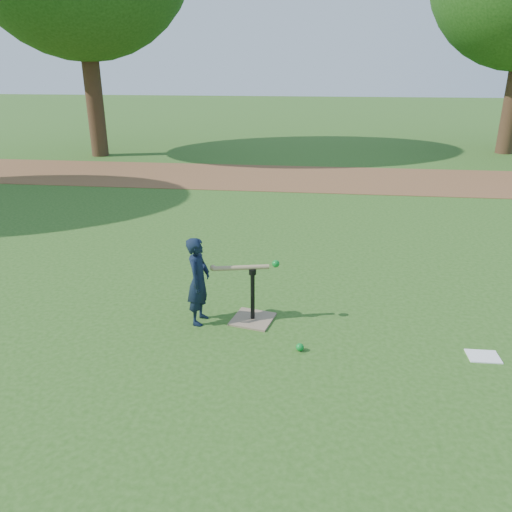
# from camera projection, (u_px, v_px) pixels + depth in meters

# --- Properties ---
(ground) EXTENTS (80.00, 80.00, 0.00)m
(ground) POSITION_uv_depth(u_px,v_px,m) (249.00, 324.00, 5.46)
(ground) COLOR #285116
(ground) RESTS_ON ground
(dirt_strip) EXTENTS (24.00, 3.00, 0.01)m
(dirt_strip) POSITION_uv_depth(u_px,v_px,m) (290.00, 178.00, 12.40)
(dirt_strip) COLOR brown
(dirt_strip) RESTS_ON ground
(child) EXTENTS (0.27, 0.38, 0.98)m
(child) POSITION_uv_depth(u_px,v_px,m) (199.00, 281.00, 5.35)
(child) COLOR black
(child) RESTS_ON ground
(wiffle_ball_ground) EXTENTS (0.08, 0.08, 0.08)m
(wiffle_ball_ground) POSITION_uv_depth(u_px,v_px,m) (300.00, 347.00, 4.94)
(wiffle_ball_ground) COLOR #0B8326
(wiffle_ball_ground) RESTS_ON ground
(clipboard) EXTENTS (0.30, 0.24, 0.01)m
(clipboard) POSITION_uv_depth(u_px,v_px,m) (483.00, 356.00, 4.85)
(clipboard) COLOR white
(clipboard) RESTS_ON ground
(batting_tee) EXTENTS (0.51, 0.51, 0.61)m
(batting_tee) POSITION_uv_depth(u_px,v_px,m) (253.00, 311.00, 5.51)
(batting_tee) COLOR #8C7459
(batting_tee) RESTS_ON ground
(swing_action) EXTENTS (0.74, 0.18, 0.12)m
(swing_action) POSITION_uv_depth(u_px,v_px,m) (245.00, 267.00, 5.31)
(swing_action) COLOR tan
(swing_action) RESTS_ON ground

